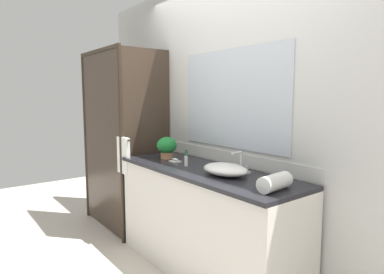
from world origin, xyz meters
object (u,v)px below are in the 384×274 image
object	(u,v)px
amenity_bottle_shampoo	(186,154)
rolled_towel_near_edge	(275,182)
faucet	(240,165)
potted_plant	(167,147)
amenity_bottle_body_wash	(186,161)
soap_dish	(175,160)
sink_basin	(225,169)

from	to	relation	value
amenity_bottle_shampoo	rolled_towel_near_edge	size ratio (longest dim) A/B	0.34
faucet	potted_plant	world-z (taller)	potted_plant
faucet	amenity_bottle_shampoo	distance (m)	0.73
potted_plant	amenity_bottle_shampoo	world-z (taller)	potted_plant
potted_plant	rolled_towel_near_edge	distance (m)	1.34
potted_plant	rolled_towel_near_edge	world-z (taller)	potted_plant
amenity_bottle_shampoo	rolled_towel_near_edge	distance (m)	1.24
amenity_bottle_body_wash	amenity_bottle_shampoo	distance (m)	0.35
soap_dish	amenity_bottle_body_wash	xyz separation A→B (m)	(0.20, -0.02, 0.03)
sink_basin	amenity_bottle_shampoo	xyz separation A→B (m)	(-0.73, 0.17, -0.00)
amenity_bottle_body_wash	amenity_bottle_shampoo	xyz separation A→B (m)	(-0.28, 0.21, -0.01)
soap_dish	amenity_bottle_shampoo	distance (m)	0.20
potted_plant	amenity_bottle_shampoo	distance (m)	0.20
soap_dish	amenity_bottle_shampoo	size ratio (longest dim) A/B	1.17
faucet	rolled_towel_near_edge	distance (m)	0.53
soap_dish	rolled_towel_near_edge	xyz separation A→B (m)	(1.14, -0.03, 0.04)
amenity_bottle_body_wash	rolled_towel_near_edge	distance (m)	0.94
sink_basin	faucet	xyz separation A→B (m)	(0.00, 0.16, 0.01)
soap_dish	rolled_towel_near_edge	bearing A→B (deg)	-1.27
sink_basin	soap_dish	bearing A→B (deg)	-179.04
soap_dish	potted_plant	bearing A→B (deg)	169.59
soap_dish	amenity_bottle_body_wash	size ratio (longest dim) A/B	1.02
sink_basin	potted_plant	world-z (taller)	potted_plant
potted_plant	amenity_bottle_body_wash	xyz separation A→B (m)	(0.39, -0.06, -0.07)
rolled_towel_near_edge	sink_basin	bearing A→B (deg)	175.81
amenity_bottle_body_wash	faucet	bearing A→B (deg)	23.82
rolled_towel_near_edge	potted_plant	bearing A→B (deg)	177.41
faucet	amenity_bottle_body_wash	size ratio (longest dim) A/B	1.74
potted_plant	amenity_bottle_body_wash	world-z (taller)	potted_plant
soap_dish	amenity_bottle_body_wash	world-z (taller)	amenity_bottle_body_wash
potted_plant	rolled_towel_near_edge	size ratio (longest dim) A/B	0.81
sink_basin	faucet	world-z (taller)	faucet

